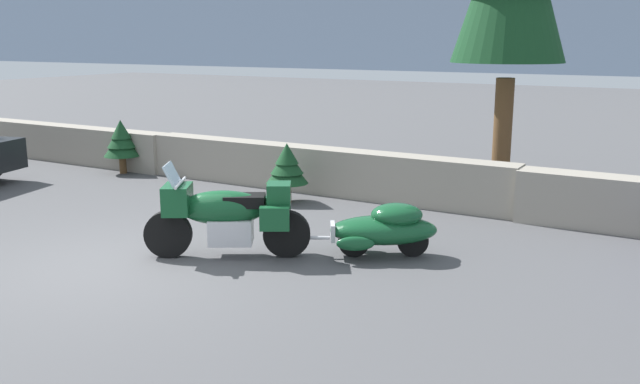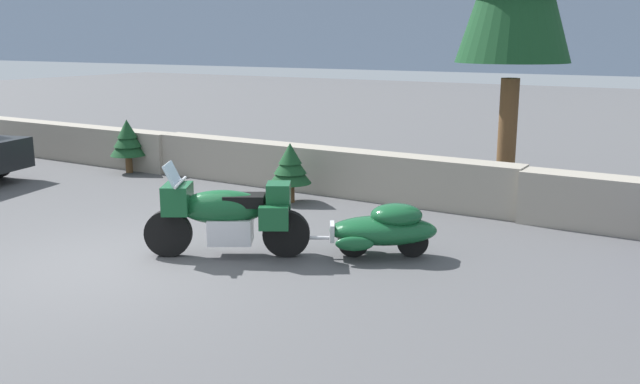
{
  "view_description": "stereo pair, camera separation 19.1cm",
  "coord_description": "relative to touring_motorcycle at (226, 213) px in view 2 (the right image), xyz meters",
  "views": [
    {
      "loc": [
        6.76,
        -6.28,
        2.98
      ],
      "look_at": [
        1.97,
        1.96,
        0.85
      ],
      "focal_mm": 38.45,
      "sensor_mm": 36.0,
      "label": 1
    },
    {
      "loc": [
        6.93,
        -6.18,
        2.98
      ],
      "look_at": [
        1.97,
        1.96,
        0.85
      ],
      "focal_mm": 38.45,
      "sensor_mm": 36.0,
      "label": 2
    }
  ],
  "objects": [
    {
      "name": "stone_guard_wall",
      "position": [
        -0.87,
        4.16,
        -0.18
      ],
      "size": [
        24.0,
        0.64,
        0.9
      ],
      "color": "gray",
      "rests_on": "ground"
    },
    {
      "name": "pine_sapling_farther",
      "position": [
        -1.06,
        3.19,
        0.08
      ],
      "size": [
        0.79,
        0.79,
        1.12
      ],
      "color": "brown",
      "rests_on": "ground"
    },
    {
      "name": "pine_sapling_near",
      "position": [
        -5.83,
        3.69,
        0.14
      ],
      "size": [
        0.81,
        0.81,
        1.22
      ],
      "color": "brown",
      "rests_on": "ground"
    },
    {
      "name": "car_shaped_trailer",
      "position": [
        1.88,
        1.13,
        -0.21
      ],
      "size": [
        2.07,
        1.45,
        0.76
      ],
      "color": "black",
      "rests_on": "ground"
    },
    {
      "name": "ground_plane",
      "position": [
        -1.03,
        -0.99,
        -0.62
      ],
      "size": [
        80.0,
        80.0,
        0.0
      ],
      "primitive_type": "plane",
      "color": "#4C4C4F"
    },
    {
      "name": "touring_motorcycle",
      "position": [
        0.0,
        0.0,
        0.0
      ],
      "size": [
        2.05,
        1.44,
        1.33
      ],
      "color": "black",
      "rests_on": "ground"
    }
  ]
}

